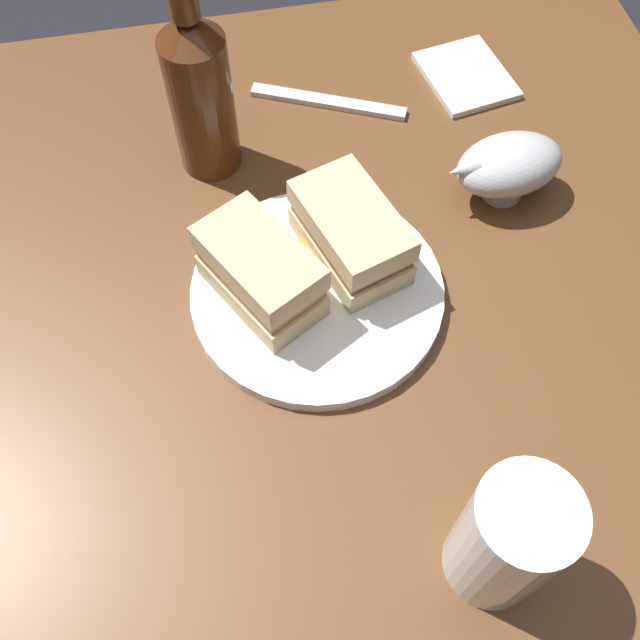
% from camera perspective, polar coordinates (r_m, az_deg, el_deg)
% --- Properties ---
extents(ground_plane, '(6.00, 6.00, 0.00)m').
position_cam_1_polar(ground_plane, '(1.37, 0.12, -18.34)').
color(ground_plane, black).
extents(dining_table, '(1.04, 0.95, 0.74)m').
position_cam_1_polar(dining_table, '(1.01, 0.15, -13.87)').
color(dining_table, brown).
rests_on(dining_table, ground).
extents(plate, '(0.24, 0.24, 0.01)m').
position_cam_1_polar(plate, '(0.70, -0.22, 2.16)').
color(plate, white).
rests_on(plate, dining_table).
extents(sandwich_half_left, '(0.14, 0.10, 0.06)m').
position_cam_1_polar(sandwich_half_left, '(0.69, 2.42, 6.79)').
color(sandwich_half_left, '#CCB284').
rests_on(sandwich_half_left, plate).
extents(sandwich_half_right, '(0.13, 0.11, 0.07)m').
position_cam_1_polar(sandwich_half_right, '(0.66, -4.67, 3.74)').
color(sandwich_half_right, '#CCB284').
rests_on(sandwich_half_right, plate).
extents(potato_wedge_front, '(0.04, 0.02, 0.02)m').
position_cam_1_polar(potato_wedge_front, '(0.70, -0.53, 4.99)').
color(potato_wedge_front, '#B77F33').
rests_on(potato_wedge_front, plate).
extents(potato_wedge_middle, '(0.03, 0.04, 0.01)m').
position_cam_1_polar(potato_wedge_middle, '(0.71, -5.25, 5.04)').
color(potato_wedge_middle, '#B77F33').
rests_on(potato_wedge_middle, plate).
extents(potato_wedge_back, '(0.03, 0.05, 0.02)m').
position_cam_1_polar(potato_wedge_back, '(0.71, 1.03, 6.14)').
color(potato_wedge_back, gold).
rests_on(potato_wedge_back, plate).
extents(potato_wedge_left_edge, '(0.05, 0.05, 0.02)m').
position_cam_1_polar(potato_wedge_left_edge, '(0.70, -3.50, 4.38)').
color(potato_wedge_left_edge, '#AD702D').
rests_on(potato_wedge_left_edge, plate).
extents(pint_glass, '(0.07, 0.07, 0.14)m').
position_cam_1_polar(pint_glass, '(0.56, 14.27, -16.53)').
color(pint_glass, white).
rests_on(pint_glass, dining_table).
extents(gravy_boat, '(0.09, 0.13, 0.07)m').
position_cam_1_polar(gravy_boat, '(0.77, 14.46, 11.62)').
color(gravy_boat, '#B7B7BC').
rests_on(gravy_boat, dining_table).
extents(cider_bottle, '(0.06, 0.06, 0.25)m').
position_cam_1_polar(cider_bottle, '(0.75, -9.40, 17.33)').
color(cider_bottle, '#47230F').
rests_on(cider_bottle, dining_table).
extents(napkin, '(0.12, 0.11, 0.01)m').
position_cam_1_polar(napkin, '(0.92, 11.34, 18.22)').
color(napkin, silver).
rests_on(napkin, dining_table).
extents(fork, '(0.09, 0.17, 0.01)m').
position_cam_1_polar(fork, '(0.87, 0.64, 16.68)').
color(fork, silver).
rests_on(fork, dining_table).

